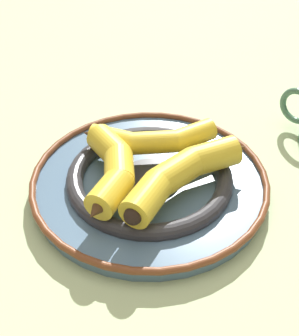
{
  "coord_description": "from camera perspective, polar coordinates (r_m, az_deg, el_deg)",
  "views": [
    {
      "loc": [
        -0.38,
        -0.25,
        0.42
      ],
      "look_at": [
        0.03,
        -0.03,
        0.04
      ],
      "focal_mm": 50.0,
      "sensor_mm": 36.0,
      "label": 1
    }
  ],
  "objects": [
    {
      "name": "decorative_bowl",
      "position": [
        0.62,
        0.0,
        -1.55
      ],
      "size": [
        0.31,
        0.31,
        0.03
      ],
      "color": "slate",
      "rests_on": "ground_plane"
    },
    {
      "name": "banana_c",
      "position": [
        0.58,
        3.97,
        -0.64
      ],
      "size": [
        0.2,
        0.1,
        0.04
      ],
      "rotation": [
        0.0,
        0.0,
        -3.45
      ],
      "color": "gold",
      "rests_on": "decorative_bowl"
    },
    {
      "name": "banana_a",
      "position": [
        0.58,
        -4.53,
        -0.23
      ],
      "size": [
        0.15,
        0.11,
        0.04
      ],
      "rotation": [
        0.0,
        0.0,
        0.59
      ],
      "color": "gold",
      "rests_on": "decorative_bowl"
    },
    {
      "name": "banana_b",
      "position": [
        0.64,
        0.15,
        3.54
      ],
      "size": [
        0.12,
        0.17,
        0.03
      ],
      "rotation": [
        0.0,
        0.0,
        -0.97
      ],
      "color": "gold",
      "rests_on": "decorative_bowl"
    },
    {
      "name": "ground_plane",
      "position": [
        0.62,
        -3.24,
        -3.25
      ],
      "size": [
        2.8,
        2.8,
        0.0
      ],
      "primitive_type": "plane",
      "color": "#B2C693"
    }
  ]
}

